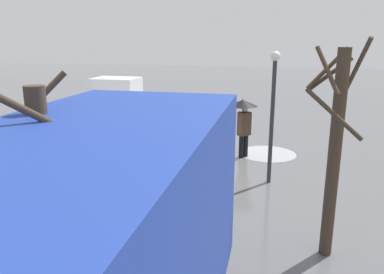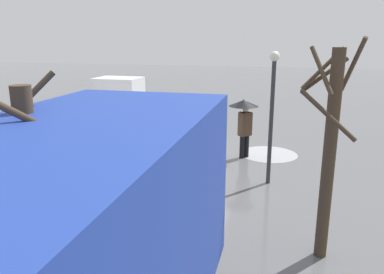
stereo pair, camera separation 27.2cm
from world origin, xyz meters
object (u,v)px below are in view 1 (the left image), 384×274
pedestrian_black_side (170,126)px  street_lamp (273,104)px  hand_dolly_boxes (181,136)px  cargo_van_parked_right (99,119)px  bare_tree_near (334,148)px  pedestrian_pink_side (243,114)px  shopping_cart_vendor (210,148)px  bare_tree_far (47,224)px

pedestrian_black_side → street_lamp: size_ratio=0.56×
hand_dolly_boxes → street_lamp: 3.76m
hand_dolly_boxes → street_lamp: size_ratio=0.42×
cargo_van_parked_right → bare_tree_near: size_ratio=1.26×
pedestrian_pink_side → bare_tree_near: bearing=110.6°
cargo_van_parked_right → bare_tree_near: bearing=143.0°
pedestrian_pink_side → pedestrian_black_side: size_ratio=1.00×
shopping_cart_vendor → pedestrian_black_side: size_ratio=0.49×
shopping_cart_vendor → hand_dolly_boxes: 1.15m
pedestrian_black_side → bare_tree_near: 5.68m
hand_dolly_boxes → street_lamp: street_lamp is taller
shopping_cart_vendor → pedestrian_pink_side: pedestrian_pink_side is taller
shopping_cart_vendor → pedestrian_pink_side: (-0.99, -1.00, 1.02)m
shopping_cart_vendor → pedestrian_pink_side: 1.74m
pedestrian_pink_side → bare_tree_far: size_ratio=0.56×
pedestrian_pink_side → bare_tree_far: bearing=81.0°
hand_dolly_boxes → bare_tree_far: size_ratio=0.42×
bare_tree_far → street_lamp: street_lamp is taller
pedestrian_black_side → bare_tree_near: (-4.27, 3.69, 0.65)m
hand_dolly_boxes → bare_tree_far: bearing=93.8°
bare_tree_far → bare_tree_near: bearing=-137.1°
shopping_cart_vendor → pedestrian_black_side: bearing=52.2°
shopping_cart_vendor → hand_dolly_boxes: (1.09, -0.20, 0.32)m
shopping_cart_vendor → hand_dolly_boxes: size_ratio=0.64×
cargo_van_parked_right → pedestrian_black_side: bearing=148.2°
shopping_cart_vendor → bare_tree_far: 8.64m
bare_tree_near → bare_tree_far: 5.15m
cargo_van_parked_right → bare_tree_near: 9.76m
cargo_van_parked_right → bare_tree_far: size_ratio=1.41×
hand_dolly_boxes → bare_tree_near: 6.91m
cargo_van_parked_right → pedestrian_pink_side: 5.50m
hand_dolly_boxes → pedestrian_pink_side: 2.34m
cargo_van_parked_right → bare_tree_near: (-7.75, 5.84, 1.05)m
pedestrian_black_side → bare_tree_near: size_ratio=0.51×
bare_tree_far → hand_dolly_boxes: bearing=-86.2°
bare_tree_near → bare_tree_far: bare_tree_near is taller
pedestrian_pink_side → bare_tree_far: bare_tree_far is taller
bare_tree_far → street_lamp: 7.66m
street_lamp → bare_tree_near: bearing=108.3°
shopping_cart_vendor → pedestrian_pink_side: size_ratio=0.49×
pedestrian_pink_side → street_lamp: (-1.03, 2.29, 0.79)m
cargo_van_parked_right → pedestrian_black_side: (-3.47, 2.15, 0.39)m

